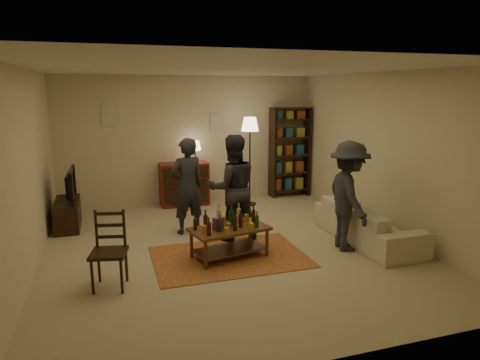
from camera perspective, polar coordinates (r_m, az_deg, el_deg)
name	(u,v)px	position (r m, az deg, el deg)	size (l,w,h in m)	color
floor	(229,247)	(6.74, -1.42, -8.96)	(6.00, 6.00, 0.00)	#C6B793
room_shell	(159,119)	(9.11, -10.81, 8.04)	(6.00, 6.00, 6.00)	beige
rug	(229,257)	(6.36, -1.41, -10.19)	(2.20, 1.50, 0.01)	brown
coffee_table	(229,231)	(6.22, -1.53, -6.80)	(1.21, 0.82, 0.79)	brown
dining_chair	(109,247)	(5.56, -17.02, -8.51)	(0.50, 0.50, 0.97)	black
tv_stand	(67,207)	(8.13, -22.03, -3.32)	(0.40, 1.00, 1.06)	black
dresser	(184,183)	(9.10, -7.42, -0.37)	(1.00, 0.50, 1.36)	maroon
bookshelf	(290,151)	(9.78, 6.62, 3.83)	(0.90, 0.34, 2.02)	black
floor_lamp	(250,131)	(8.87, 1.34, 6.62)	(0.36, 0.36, 1.85)	black
sofa	(367,223)	(7.21, 16.62, -5.51)	(2.08, 0.81, 0.61)	beige
person_left	(187,186)	(7.23, -7.06, -0.81)	(0.60, 0.39, 1.64)	#27262E
person_right	(232,188)	(6.86, -1.01, -1.07)	(0.83, 0.65, 1.72)	#28272E
person_by_sofa	(349,196)	(6.64, 14.27, -2.10)	(1.08, 0.62, 1.67)	#2A2B32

